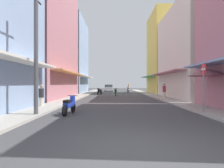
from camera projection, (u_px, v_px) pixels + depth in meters
name	position (u px, v px, depth m)	size (l,w,h in m)	color
ground_plane	(118.00, 97.00, 23.07)	(99.19, 99.19, 0.00)	#424244
sidewalk_left	(78.00, 96.00, 23.11)	(1.71, 53.09, 0.12)	#ADA89E
sidewalk_right	(157.00, 96.00, 23.02)	(1.71, 53.09, 0.12)	#ADA89E
building_left_mid	(41.00, 26.00, 21.27)	(7.05, 12.82, 16.30)	#B7727F
building_left_far	(68.00, 57.00, 33.75)	(7.05, 10.36, 12.88)	#8CA5CC
building_right_mid	(197.00, 53.00, 20.83)	(7.05, 11.24, 9.90)	silver
building_right_far	(169.00, 54.00, 31.37)	(7.05, 8.33, 13.20)	#EFD159
motorbike_black	(99.00, 91.00, 28.00)	(0.69, 1.76, 0.96)	black
motorbike_green	(116.00, 92.00, 25.86)	(0.55, 1.81, 0.96)	black
motorbike_blue	(70.00, 104.00, 9.97)	(0.55, 1.81, 0.96)	black
motorbike_silver	(128.00, 88.00, 36.75)	(0.69, 1.76, 1.58)	black
parked_car	(109.00, 88.00, 40.49)	(1.80, 4.12, 1.45)	silver
pedestrian_foreground	(164.00, 90.00, 19.20)	(0.44, 0.44, 1.73)	beige
pedestrian_far	(41.00, 96.00, 12.48)	(0.34, 0.34, 1.54)	beige
vendor_umbrella	(208.00, 72.00, 11.27)	(2.26, 2.26, 2.51)	#99999E
utility_pole	(36.00, 50.00, 9.19)	(0.20, 1.20, 6.31)	#4C4C4F
street_sign_no_entry	(203.00, 81.00, 9.72)	(0.07, 0.60, 2.65)	gray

